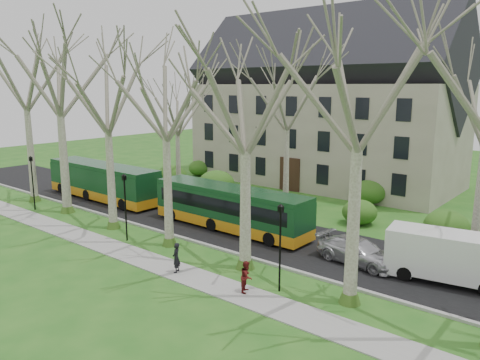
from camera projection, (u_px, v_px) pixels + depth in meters
The scene contains 15 objects.
ground at pixel (205, 257), 27.35m from camera, with size 120.00×120.00×0.00m, color #245F1B.
sidewalk at pixel (173, 270), 25.46m from camera, with size 70.00×2.00×0.06m, color gray.
road at pixel (261, 234), 31.51m from camera, with size 80.00×8.00×0.06m, color black.
curb at pixel (222, 249), 28.47m from camera, with size 80.00×0.25×0.14m, color #A5A39E.
building at pixel (324, 104), 47.65m from camera, with size 26.50×12.20×16.00m.
tree_row_verge at pixel (207, 138), 26.19m from camera, with size 49.00×7.00×14.00m.
tree_row_far at pixel (291, 138), 35.32m from camera, with size 33.00×7.00×12.00m.
lamp_row at pixel (192, 219), 26.09m from camera, with size 36.22×0.22×4.30m.
hedges at pixel (277, 189), 40.65m from camera, with size 30.60×8.60×2.00m.
bus_lead at pixel (103, 181), 40.90m from camera, with size 12.82×2.67×3.21m, color #113D1E, non-canonical shape.
bus_follow at pixel (230, 208), 32.32m from camera, with size 12.24×2.55×3.06m, color #113D1E, non-canonical shape.
sedan at pixel (358, 251), 26.13m from camera, with size 1.98×4.86×1.41m, color #B7B7BC.
van_a at pixel (448, 258), 23.59m from camera, with size 5.86×2.13×2.56m, color white, non-canonical shape.
pedestrian_a at pixel (176, 258), 24.88m from camera, with size 0.59×0.39×1.63m, color black.
pedestrian_b at pixel (247, 276), 22.54m from camera, with size 0.75×0.58×1.54m, color #5C1515.
Camera 1 is at (18.08, -18.68, 9.86)m, focal length 35.00 mm.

